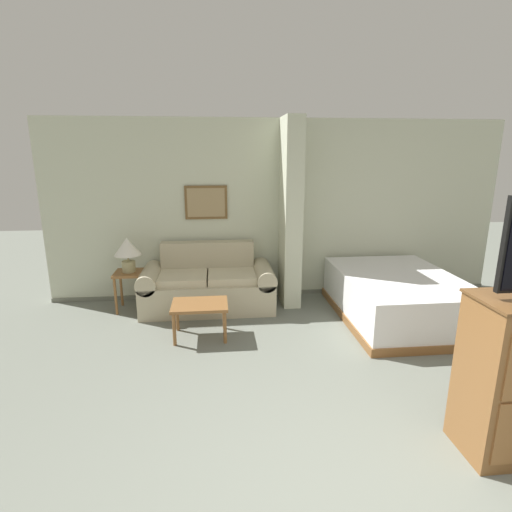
{
  "coord_description": "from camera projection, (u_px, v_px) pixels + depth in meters",
  "views": [
    {
      "loc": [
        -0.93,
        -1.64,
        2.12
      ],
      "look_at": [
        -0.51,
        2.48,
        1.05
      ],
      "focal_mm": 28.0,
      "sensor_mm": 36.0,
      "label": 1
    }
  ],
  "objects": [
    {
      "name": "bed",
      "position": [
        396.0,
        296.0,
        5.24
      ],
      "size": [
        1.46,
        2.02,
        0.59
      ],
      "color": "brown",
      "rests_on": "ground_plane"
    },
    {
      "name": "side_table",
      "position": [
        130.0,
        279.0,
        5.47
      ],
      "size": [
        0.4,
        0.4,
        0.55
      ],
      "color": "brown",
      "rests_on": "ground_plane"
    },
    {
      "name": "table_lamp",
      "position": [
        127.0,
        249.0,
        5.36
      ],
      "size": [
        0.36,
        0.36,
        0.47
      ],
      "color": "tan",
      "rests_on": "side_table"
    },
    {
      "name": "couch",
      "position": [
        208.0,
        285.0,
        5.59
      ],
      "size": [
        1.83,
        0.84,
        0.89
      ],
      "color": "#B7AD8E",
      "rests_on": "ground_plane"
    },
    {
      "name": "wall_back",
      "position": [
        278.0,
        210.0,
        5.91
      ],
      "size": [
        6.69,
        0.16,
        2.6
      ],
      "color": "beige",
      "rests_on": "ground_plane"
    },
    {
      "name": "wall_partition_pillar",
      "position": [
        290.0,
        214.0,
        5.57
      ],
      "size": [
        0.24,
        0.61,
        2.6
      ],
      "color": "beige",
      "rests_on": "ground_plane"
    },
    {
      "name": "coffee_table",
      "position": [
        200.0,
        308.0,
        4.67
      ],
      "size": [
        0.65,
        0.48,
        0.42
      ],
      "color": "brown",
      "rests_on": "ground_plane"
    }
  ]
}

